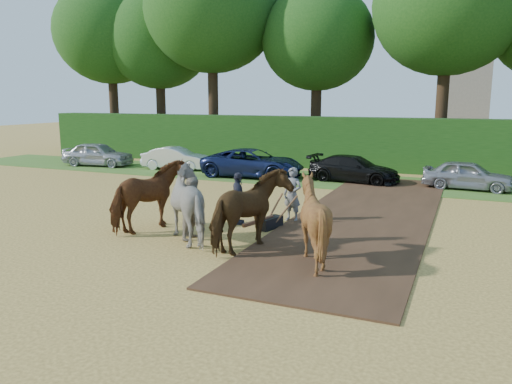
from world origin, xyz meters
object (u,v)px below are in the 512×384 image
(parked_cars, at_px, (291,165))
(spectator_far, at_px, (238,198))
(spectator_near, at_px, (194,208))
(plough_team, at_px, (225,207))
(church, at_px, (474,13))

(parked_cars, bearing_deg, spectator_far, -80.95)
(spectator_near, bearing_deg, parked_cars, 9.60)
(spectator_far, bearing_deg, plough_team, 169.73)
(church, bearing_deg, plough_team, -95.93)
(parked_cars, distance_m, church, 43.89)
(plough_team, height_order, church, church)
(spectator_near, xyz_separation_m, parked_cars, (-1.11, 11.75, -0.22))
(spectator_near, height_order, church, church)
(church, bearing_deg, spectator_far, -96.92)
(spectator_near, bearing_deg, church, -2.88)
(spectator_near, bearing_deg, spectator_far, -7.31)
(parked_cars, height_order, church, church)
(spectator_near, distance_m, plough_team, 1.11)
(parked_cars, bearing_deg, plough_team, -79.54)
(plough_team, xyz_separation_m, parked_cars, (-2.20, 11.89, -0.39))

